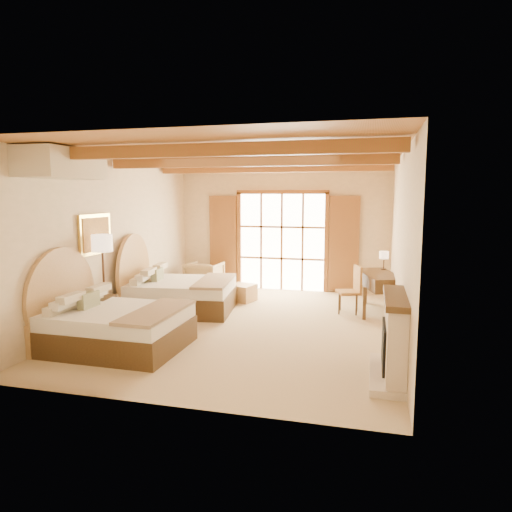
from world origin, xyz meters
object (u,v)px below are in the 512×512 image
(armchair, at_px, (205,277))
(desk, at_px, (379,291))
(bed_far, at_px, (174,291))
(nightstand, at_px, (97,315))
(bed_near, at_px, (108,322))

(armchair, xyz_separation_m, desk, (4.31, -0.99, 0.06))
(bed_far, distance_m, nightstand, 1.93)
(nightstand, height_order, armchair, armchair)
(bed_far, xyz_separation_m, nightstand, (-0.68, -1.81, -0.11))
(bed_near, distance_m, armchair, 4.47)
(bed_near, bearing_deg, armchair, 91.05)
(nightstand, xyz_separation_m, armchair, (0.64, 3.78, 0.06))
(nightstand, xyz_separation_m, desk, (4.95, 2.79, 0.12))
(bed_far, height_order, nightstand, bed_far)
(desk, bearing_deg, bed_far, 175.87)
(bed_far, relative_size, desk, 1.44)
(bed_near, relative_size, nightstand, 3.30)
(bed_far, distance_m, desk, 4.38)
(bed_far, bearing_deg, armchair, 83.64)
(bed_far, height_order, desk, bed_far)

